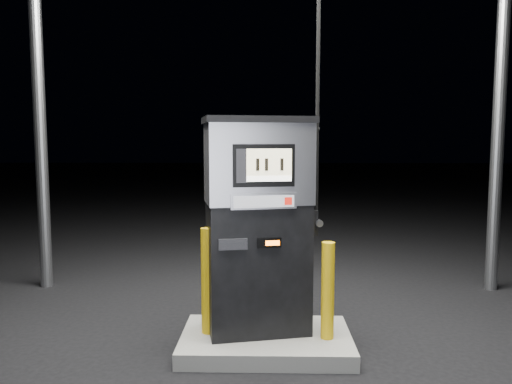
{
  "coord_description": "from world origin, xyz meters",
  "views": [
    {
      "loc": [
        0.01,
        -4.57,
        1.97
      ],
      "look_at": [
        -0.1,
        0.0,
        1.5
      ],
      "focal_mm": 35.0,
      "sensor_mm": 36.0,
      "label": 1
    }
  ],
  "objects": [
    {
      "name": "ground",
      "position": [
        0.0,
        0.0,
        0.0
      ],
      "size": [
        80.0,
        80.0,
        0.0
      ],
      "primitive_type": "plane",
      "color": "black",
      "rests_on": "ground"
    },
    {
      "name": "pump_island",
      "position": [
        0.0,
        0.0,
        0.07
      ],
      "size": [
        1.6,
        1.0,
        0.15
      ],
      "primitive_type": "cube",
      "color": "slate",
      "rests_on": "ground"
    },
    {
      "name": "fuel_dispenser",
      "position": [
        -0.08,
        0.09,
        1.2
      ],
      "size": [
        1.18,
        0.8,
        4.23
      ],
      "rotation": [
        0.0,
        0.0,
        0.21
      ],
      "color": "black",
      "rests_on": "pump_island"
    },
    {
      "name": "bollard_left",
      "position": [
        -0.55,
        0.02,
        0.65
      ],
      "size": [
        0.15,
        0.15,
        1.01
      ],
      "primitive_type": "cylinder",
      "rotation": [
        0.0,
        0.0,
        -0.11
      ],
      "color": "gold",
      "rests_on": "pump_island"
    },
    {
      "name": "bollard_right",
      "position": [
        0.57,
        -0.09,
        0.6
      ],
      "size": [
        0.14,
        0.14,
        0.9
      ],
      "primitive_type": "cylinder",
      "rotation": [
        0.0,
        0.0,
        -0.17
      ],
      "color": "gold",
      "rests_on": "pump_island"
    }
  ]
}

